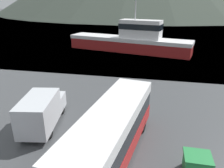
# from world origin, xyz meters

# --- Properties ---
(water_surface) EXTENTS (240.00, 240.00, 0.00)m
(water_surface) POSITION_xyz_m (0.00, 142.20, 0.00)
(water_surface) COLOR #3D5160
(water_surface) RESTS_ON ground
(tour_bus) EXTENTS (4.08, 10.70, 3.38)m
(tour_bus) POSITION_xyz_m (0.77, 7.39, 1.89)
(tour_bus) COLOR red
(tour_bus) RESTS_ON ground
(delivery_van) EXTENTS (3.08, 6.04, 2.62)m
(delivery_van) POSITION_xyz_m (-5.18, 9.95, 1.37)
(delivery_van) COLOR silver
(delivery_van) RESTS_ON ground
(fishing_boat) EXTENTS (23.38, 9.34, 11.10)m
(fishing_boat) POSITION_xyz_m (-1.74, 37.13, 2.12)
(fishing_boat) COLOR maroon
(fishing_boat) RESTS_ON water_surface
(storage_bin) EXTENTS (1.50, 1.35, 1.20)m
(storage_bin) POSITION_xyz_m (5.67, 7.14, 0.61)
(storage_bin) COLOR green
(storage_bin) RESTS_ON ground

